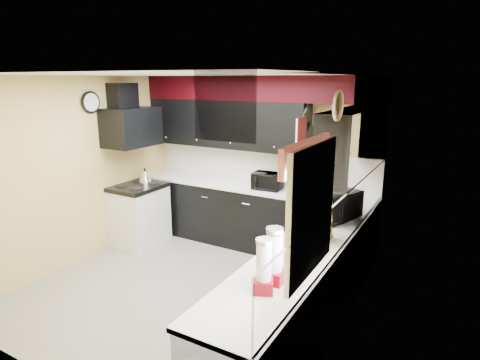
% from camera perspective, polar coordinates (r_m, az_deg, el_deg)
% --- Properties ---
extents(ground, '(3.60, 3.60, 0.00)m').
position_cam_1_polar(ground, '(5.05, -6.99, -15.03)').
color(ground, gray).
rests_on(ground, ground).
extents(wall_back, '(3.60, 0.06, 2.50)m').
position_cam_1_polar(wall_back, '(6.06, 2.83, 2.71)').
color(wall_back, '#E0C666').
rests_on(wall_back, ground).
extents(wall_right, '(0.06, 3.60, 2.50)m').
position_cam_1_polar(wall_right, '(3.81, 14.82, -4.76)').
color(wall_right, '#E0C666').
rests_on(wall_right, ground).
extents(wall_left, '(0.06, 3.60, 2.50)m').
position_cam_1_polar(wall_left, '(5.81, -21.78, 1.20)').
color(wall_left, '#E0C666').
rests_on(wall_left, ground).
extents(ceiling, '(3.60, 3.60, 0.06)m').
position_cam_1_polar(ceiling, '(4.41, -7.99, 14.64)').
color(ceiling, white).
rests_on(ceiling, wall_back).
extents(cab_back, '(3.60, 0.60, 0.90)m').
position_cam_1_polar(cab_back, '(6.02, 1.44, -5.27)').
color(cab_back, black).
rests_on(cab_back, ground).
extents(cab_right, '(0.60, 3.00, 0.90)m').
position_cam_1_polar(cab_right, '(3.96, 8.49, -16.42)').
color(cab_right, black).
rests_on(cab_right, ground).
extents(counter_back, '(3.62, 0.64, 0.04)m').
position_cam_1_polar(counter_back, '(5.88, 1.47, -0.95)').
color(counter_back, white).
rests_on(counter_back, cab_back).
extents(counter_right, '(0.64, 3.02, 0.04)m').
position_cam_1_polar(counter_right, '(3.74, 8.76, -10.21)').
color(counter_right, white).
rests_on(counter_right, cab_right).
extents(splash_back, '(3.60, 0.02, 0.50)m').
position_cam_1_polar(splash_back, '(6.07, 2.78, 2.14)').
color(splash_back, white).
rests_on(splash_back, counter_back).
extents(splash_right, '(0.02, 3.60, 0.50)m').
position_cam_1_polar(splash_right, '(3.83, 14.61, -5.59)').
color(splash_right, white).
rests_on(splash_right, counter_right).
extents(upper_back, '(2.60, 0.35, 0.70)m').
position_cam_1_polar(upper_back, '(6.07, -2.12, 7.99)').
color(upper_back, black).
rests_on(upper_back, wall_back).
extents(upper_right, '(0.35, 1.80, 0.70)m').
position_cam_1_polar(upper_right, '(4.57, 16.12, 5.40)').
color(upper_right, black).
rests_on(upper_right, wall_right).
extents(soffit_back, '(3.60, 0.36, 0.35)m').
position_cam_1_polar(soffit_back, '(5.78, 2.13, 12.90)').
color(soffit_back, black).
rests_on(soffit_back, wall_back).
extents(soffit_right, '(0.36, 3.24, 0.35)m').
position_cam_1_polar(soffit_right, '(3.49, 12.24, 11.73)').
color(soffit_right, black).
rests_on(soffit_right, wall_right).
extents(stove, '(0.60, 0.75, 0.86)m').
position_cam_1_polar(stove, '(6.30, -14.06, -5.01)').
color(stove, white).
rests_on(stove, ground).
extents(cooktop, '(0.62, 0.77, 0.06)m').
position_cam_1_polar(cooktop, '(6.17, -14.31, -0.96)').
color(cooktop, black).
rests_on(cooktop, stove).
extents(hood, '(0.50, 0.78, 0.55)m').
position_cam_1_polar(hood, '(6.04, -15.18, 7.28)').
color(hood, black).
rests_on(hood, wall_left).
extents(hood_duct, '(0.24, 0.40, 0.40)m').
position_cam_1_polar(hood_duct, '(6.10, -16.32, 11.24)').
color(hood_duct, black).
rests_on(hood_duct, wall_left).
extents(window, '(0.03, 0.86, 0.96)m').
position_cam_1_polar(window, '(2.90, 10.19, -4.27)').
color(window, white).
rests_on(window, wall_right).
extents(valance, '(0.04, 0.88, 0.20)m').
position_cam_1_polar(valance, '(2.82, 9.49, 3.64)').
color(valance, red).
rests_on(valance, wall_right).
extents(pan_top, '(0.03, 0.22, 0.40)m').
position_cam_1_polar(pan_top, '(5.40, 9.58, 9.17)').
color(pan_top, black).
rests_on(pan_top, upper_back).
extents(pan_mid, '(0.03, 0.28, 0.46)m').
position_cam_1_polar(pan_mid, '(5.31, 8.97, 6.39)').
color(pan_mid, black).
rests_on(pan_mid, upper_back).
extents(pan_low, '(0.03, 0.24, 0.42)m').
position_cam_1_polar(pan_low, '(5.55, 9.93, 6.38)').
color(pan_low, black).
rests_on(pan_low, upper_back).
extents(cut_board, '(0.03, 0.26, 0.35)m').
position_cam_1_polar(cut_board, '(5.19, 8.62, 6.78)').
color(cut_board, white).
rests_on(cut_board, upper_back).
extents(baskets, '(0.27, 0.27, 0.50)m').
position_cam_1_polar(baskets, '(3.95, 11.02, -4.93)').
color(baskets, brown).
rests_on(baskets, upper_right).
extents(clock, '(0.03, 0.30, 0.30)m').
position_cam_1_polar(clock, '(5.83, -20.48, 10.32)').
color(clock, black).
rests_on(clock, wall_left).
extents(deco_plate, '(0.03, 0.24, 0.24)m').
position_cam_1_polar(deco_plate, '(3.29, 13.78, 10.20)').
color(deco_plate, white).
rests_on(deco_plate, wall_right).
extents(toaster_oven, '(0.43, 0.36, 0.23)m').
position_cam_1_polar(toaster_oven, '(5.66, 3.89, -0.15)').
color(toaster_oven, black).
rests_on(toaster_oven, counter_back).
extents(microwave, '(0.53, 0.64, 0.31)m').
position_cam_1_polar(microwave, '(4.58, 13.34, -3.51)').
color(microwave, black).
rests_on(microwave, counter_right).
extents(utensil_crock, '(0.18, 0.18, 0.15)m').
position_cam_1_polar(utensil_crock, '(5.48, 9.66, -1.25)').
color(utensil_crock, silver).
rests_on(utensil_crock, counter_back).
extents(knife_block, '(0.15, 0.18, 0.25)m').
position_cam_1_polar(knife_block, '(5.47, 11.92, -0.84)').
color(knife_block, black).
rests_on(knife_block, counter_back).
extents(kettle, '(0.24, 0.24, 0.17)m').
position_cam_1_polar(kettle, '(6.30, -13.34, 0.51)').
color(kettle, silver).
rests_on(kettle, cooktop).
extents(dispenser_a, '(0.17, 0.17, 0.42)m').
position_cam_1_polar(dispenser_a, '(3.09, 4.89, -10.83)').
color(dispenser_a, '#5F0312').
rests_on(dispenser_a, counter_right).
extents(dispenser_b, '(0.19, 0.19, 0.39)m').
position_cam_1_polar(dispenser_b, '(2.96, 3.40, -12.36)').
color(dispenser_b, '#660600').
rests_on(dispenser_b, counter_right).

